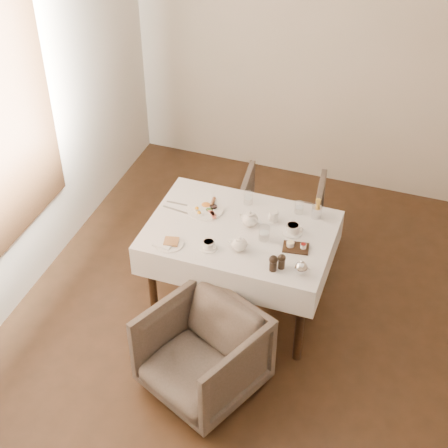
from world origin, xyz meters
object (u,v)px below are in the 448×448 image
table (240,242)px  armchair_near (202,354)px  breakfast_plate (206,208)px  armchair_far (281,214)px  teapot_centre (250,218)px

table → armchair_near: (0.01, -0.78, -0.32)m
armchair_near → breakfast_plate: (-0.31, 0.91, 0.45)m
armchair_near → armchair_far: size_ratio=1.05×
armchair_near → armchair_far: armchair_near is taller
breakfast_plate → teapot_centre: 0.36m
table → armchair_far: table is taller
armchair_near → armchair_far: 1.61m
breakfast_plate → teapot_centre: (0.35, -0.07, 0.05)m
table → breakfast_plate: 0.35m
armchair_near → teapot_centre: teapot_centre is taller
armchair_far → breakfast_plate: bearing=54.3°
armchair_near → breakfast_plate: 1.06m
armchair_near → breakfast_plate: bearing=133.1°
table → breakfast_plate: size_ratio=4.80×
teapot_centre → breakfast_plate: bearing=-174.7°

